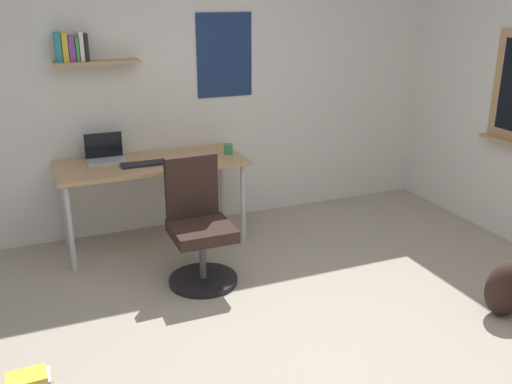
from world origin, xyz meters
The scene contains 9 objects.
ground_plane centered at (0.00, 0.00, 0.00)m, with size 5.20×5.20×0.00m, color #9E9384.
wall_back centered at (-0.01, 2.45, 1.30)m, with size 5.00×0.30×2.60m.
desk centered at (-0.51, 2.03, 0.68)m, with size 1.55×0.67×0.75m.
office_chair centered at (-0.35, 1.24, 0.41)m, with size 0.52×0.52×0.95m.
laptop centered at (-0.86, 2.19, 0.80)m, with size 0.31×0.21×0.23m.
keyboard centered at (-0.59, 1.95, 0.76)m, with size 0.37×0.13×0.02m, color black.
computer_mouse centered at (-0.31, 1.95, 0.76)m, with size 0.10×0.06×0.03m, color #262628.
coffee_mug centered at (0.17, 2.00, 0.79)m, with size 0.08×0.08×0.09m, color #338C4C.
backpack centered at (1.42, -0.04, 0.19)m, with size 0.32×0.22×0.38m, color black.
Camera 1 is at (-1.45, -2.53, 2.09)m, focal length 39.84 mm.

